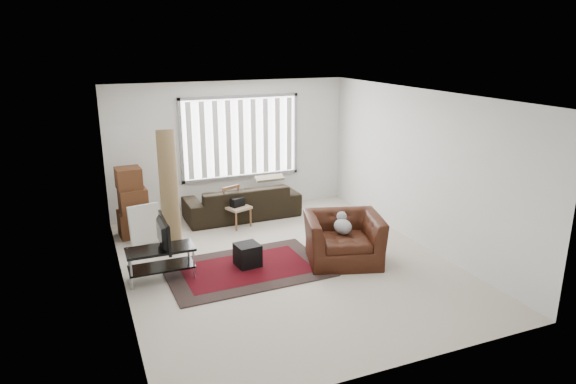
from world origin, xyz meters
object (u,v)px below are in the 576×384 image
Objects in this scene: moving_boxes at (132,205)px; armchair at (343,235)px; sofa at (242,196)px; tv_stand at (161,257)px; side_chair at (237,205)px.

moving_boxes reaches higher than armchair.
moving_boxes is 2.17m from sofa.
tv_stand is at bearing 47.83° from sofa.
sofa is (1.98, 2.24, 0.08)m from tv_stand.
sofa is at bearing 124.25° from armchair.
tv_stand is 0.78× the size of moving_boxes.
moving_boxes is 0.89× the size of armchair.
sofa is 0.54m from side_chair.
armchair is (0.86, -2.70, 0.01)m from sofa.
moving_boxes is at bearing 157.20° from armchair.
tv_stand is 0.44× the size of sofa.
sofa is at bearing 48.52° from tv_stand.
side_chair is at bearing -7.45° from moving_boxes.
armchair is at bearing -39.44° from moving_boxes.
side_chair is (1.73, 1.77, 0.07)m from tv_stand.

